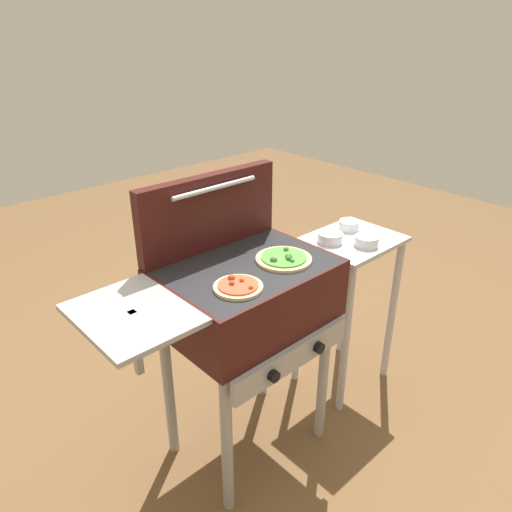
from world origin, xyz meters
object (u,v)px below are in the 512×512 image
object	(u,v)px
pizza_pepperoni	(238,286)
prep_table	(348,283)
topping_bowl_far	(330,238)
topping_bowl_middle	(367,241)
grill	(245,300)
pizza_veggie	(284,259)
topping_bowl_near	(349,225)

from	to	relation	value
pizza_pepperoni	prep_table	bearing A→B (deg)	8.19
pizza_pepperoni	topping_bowl_far	size ratio (longest dim) A/B	1.49
prep_table	topping_bowl_middle	world-z (taller)	topping_bowl_middle
grill	topping_bowl_far	distance (m)	0.57
pizza_veggie	pizza_pepperoni	world-z (taller)	pizza_veggie
grill	topping_bowl_near	world-z (taller)	grill
pizza_pepperoni	topping_bowl_near	xyz separation A→B (m)	(0.87, 0.19, -0.08)
topping_bowl_far	topping_bowl_middle	distance (m)	0.16
pizza_veggie	topping_bowl_middle	distance (m)	0.52
topping_bowl_far	pizza_pepperoni	bearing A→B (deg)	-167.01
pizza_veggie	pizza_pepperoni	distance (m)	0.27
pizza_veggie	topping_bowl_near	distance (m)	0.63
pizza_pepperoni	grill	bearing A→B (deg)	41.41
prep_table	topping_bowl_middle	xyz separation A→B (m)	(-0.02, -0.09, 0.26)
grill	prep_table	distance (m)	0.70
topping_bowl_far	prep_table	bearing A→B (deg)	-22.20
grill	topping_bowl_middle	distance (m)	0.67
prep_table	topping_bowl_far	distance (m)	0.28
pizza_pepperoni	topping_bowl_middle	bearing A→B (deg)	1.83
grill	prep_table	size ratio (longest dim) A/B	1.19
prep_table	topping_bowl_middle	bearing A→B (deg)	-101.02
pizza_pepperoni	topping_bowl_middle	xyz separation A→B (m)	(0.78, 0.03, -0.08)
pizza_veggie	topping_bowl_middle	xyz separation A→B (m)	(0.51, -0.02, -0.08)
pizza_veggie	topping_bowl_far	bearing A→B (deg)	15.27
topping_bowl_near	topping_bowl_middle	bearing A→B (deg)	-118.66
grill	topping_bowl_middle	xyz separation A→B (m)	(0.66, -0.09, 0.07)
prep_table	topping_bowl_middle	distance (m)	0.27
pizza_veggie	topping_bowl_far	distance (m)	0.45
grill	pizza_veggie	size ratio (longest dim) A/B	4.47
grill	pizza_pepperoni	distance (m)	0.23
topping_bowl_near	topping_bowl_middle	world-z (taller)	same
prep_table	pizza_pepperoni	bearing A→B (deg)	-171.81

